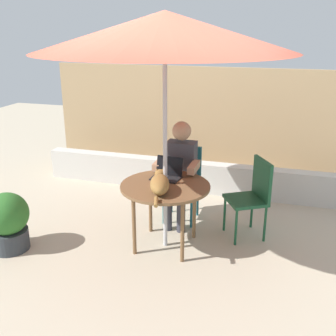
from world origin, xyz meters
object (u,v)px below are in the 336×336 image
patio_table (165,191)px  person_seated (180,168)px  chair_empty (253,192)px  cat (160,184)px  patio_umbrella (165,32)px  chair_occupied (183,177)px  laptop (168,172)px  potted_plant_near_fence (7,221)px

patio_table → person_seated: size_ratio=0.76×
chair_empty → cat: chair_empty is taller
patio_umbrella → chair_occupied: size_ratio=2.73×
patio_umbrella → person_seated: 1.62m
laptop → patio_umbrella: bearing=-80.0°
chair_occupied → person_seated: 0.23m
person_seated → patio_umbrella: bearing=-90.0°
person_seated → potted_plant_near_fence: size_ratio=1.94×
patio_umbrella → potted_plant_near_fence: bearing=-160.7°
potted_plant_near_fence → chair_occupied: bearing=39.4°
person_seated → potted_plant_near_fence: 1.96m
patio_table → chair_empty: (0.86, 0.50, -0.11)m
chair_empty → potted_plant_near_fence: 2.65m
patio_umbrella → laptop: (-0.04, 0.22, -1.44)m
patio_table → laptop: size_ratio=2.89×
patio_table → chair_occupied: bearing=90.0°
chair_empty → potted_plant_near_fence: size_ratio=1.41×
chair_occupied → person_seated: size_ratio=0.73×
potted_plant_near_fence → chair_empty: bearing=23.4°
laptop → cat: (0.04, -0.41, 0.02)m
laptop → chair_occupied: bearing=85.7°
patio_table → person_seated: bearing=90.0°
cat → potted_plant_near_fence: 1.67m
patio_table → laptop: (-0.04, 0.22, 0.13)m
person_seated → potted_plant_near_fence: bearing=-144.2°
patio_umbrella → laptop: patio_umbrella is taller
cat → potted_plant_near_fence: cat is taller
patio_umbrella → patio_table: bearing=0.0°
chair_empty → cat: bearing=-141.5°
patio_umbrella → chair_occupied: (0.00, 0.74, -1.68)m
chair_occupied → chair_empty: (0.86, -0.23, 0.00)m
chair_occupied → chair_empty: same height
patio_table → patio_umbrella: patio_umbrella is taller
chair_empty → person_seated: size_ratio=0.73×
laptop → chair_empty: bearing=17.4°
chair_occupied → chair_empty: size_ratio=1.00×
chair_empty → cat: 1.13m
chair_occupied → laptop: (-0.04, -0.52, 0.24)m
chair_occupied → cat: bearing=-90.0°
patio_table → laptop: bearing=100.0°
chair_empty → person_seated: person_seated is taller
patio_umbrella → chair_empty: (0.86, 0.50, -1.68)m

